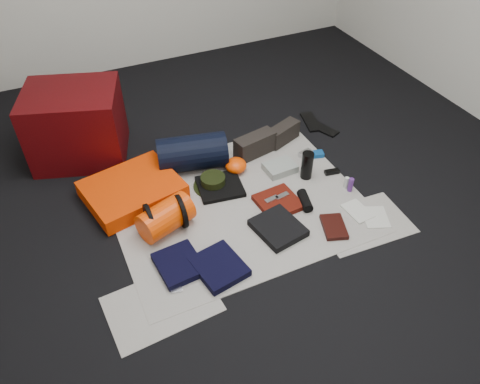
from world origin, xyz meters
name	(u,v)px	position (x,y,z in m)	size (l,w,h in m)	color
floor	(238,205)	(0.00, 0.00, -0.01)	(4.50, 4.50, 0.02)	black
newspaper_mat	(238,203)	(0.00, 0.00, 0.00)	(1.60, 1.30, 0.01)	beige
newspaper_sheet_front_left	(162,304)	(-0.70, -0.55, 0.00)	(0.58, 0.40, 0.00)	beige
newspaper_sheet_front_right	(363,223)	(0.65, -0.50, 0.00)	(0.58, 0.40, 0.00)	beige
red_cabinet	(76,125)	(-0.82, 0.98, 0.26)	(0.64, 0.53, 0.53)	#480507
sleeping_pad	(133,190)	(-0.61, 0.36, 0.06)	(0.60, 0.49, 0.11)	#F73C02
stuff_sack	(166,217)	(-0.50, -0.03, 0.10)	(0.19, 0.19, 0.33)	#F84104
sack_strap_left	(150,221)	(-0.60, -0.03, 0.11)	(0.22, 0.22, 0.03)	black
sack_strap_right	(181,211)	(-0.40, -0.03, 0.11)	(0.22, 0.22, 0.03)	black
navy_duffel	(192,153)	(-0.13, 0.49, 0.13)	(0.25, 0.25, 0.49)	black
boonie_brim	(213,186)	(-0.08, 0.23, 0.01)	(0.28, 0.28, 0.01)	black
boonie_crown	(213,181)	(-0.08, 0.23, 0.05)	(0.17, 0.17, 0.07)	black
hiking_boot_left	(255,145)	(0.35, 0.44, 0.09)	(0.32, 0.12, 0.16)	black
hiking_boot_right	(283,133)	(0.61, 0.50, 0.08)	(0.28, 0.11, 0.14)	black
flip_flop_left	(311,122)	(0.95, 0.64, 0.01)	(0.10, 0.28, 0.02)	black
flip_flop_right	(323,129)	(0.99, 0.51, 0.01)	(0.09, 0.26, 0.01)	black
trousers_navy_a	(179,264)	(-0.53, -0.35, 0.03)	(0.24, 0.28, 0.04)	black
trousers_navy_b	(219,267)	(-0.33, -0.46, 0.03)	(0.26, 0.29, 0.05)	black
trousers_charcoal	(278,228)	(0.13, -0.33, 0.03)	(0.26, 0.30, 0.05)	black
black_tshirt	(220,186)	(-0.05, 0.19, 0.02)	(0.30, 0.28, 0.03)	black
red_shirt	(278,202)	(0.24, -0.12, 0.02)	(0.26, 0.26, 0.03)	#551209
orange_stuff_sack	(236,165)	(0.13, 0.31, 0.06)	(0.15, 0.15, 0.10)	#F84104
first_aid_pouch	(280,168)	(0.42, 0.19, 0.03)	(0.22, 0.16, 0.05)	gray
water_bottle	(307,165)	(0.55, 0.05, 0.11)	(0.08, 0.08, 0.20)	black
speaker	(305,201)	(0.40, -0.20, 0.04)	(0.07, 0.07, 0.17)	black
compact_camera	(306,154)	(0.68, 0.26, 0.03)	(0.10, 0.06, 0.04)	silver
cyan_case	(316,154)	(0.75, 0.22, 0.02)	(0.10, 0.07, 0.03)	navy
toiletry_purple	(351,185)	(0.75, -0.21, 0.06)	(0.03, 0.03, 0.10)	#4F2475
toiletry_clear	(346,183)	(0.74, -0.17, 0.05)	(0.03, 0.03, 0.09)	silver
paperback_book	(334,227)	(0.45, -0.46, 0.02)	(0.14, 0.21, 0.03)	black
map_booklet	(357,211)	(0.68, -0.40, 0.01)	(0.13, 0.20, 0.01)	beige
map_printout	(376,217)	(0.75, -0.50, 0.01)	(0.15, 0.20, 0.01)	beige
sunglasses	(332,172)	(0.74, 0.00, 0.02)	(0.11, 0.04, 0.03)	black
key_cluster	(176,288)	(-0.60, -0.49, 0.01)	(0.06, 0.06, 0.01)	silver
tape_roll	(221,180)	(-0.03, 0.22, 0.05)	(0.05, 0.05, 0.04)	silver
energy_bar_a	(272,199)	(0.20, -0.10, 0.05)	(0.10, 0.04, 0.01)	silver
energy_bar_b	(282,196)	(0.28, -0.10, 0.05)	(0.10, 0.04, 0.01)	silver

